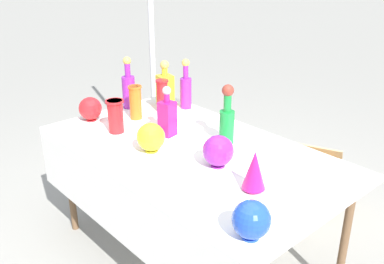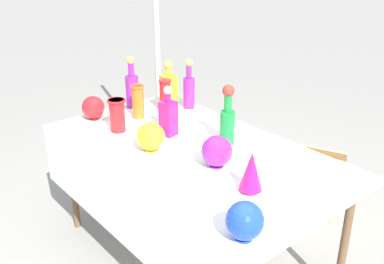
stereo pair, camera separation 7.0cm
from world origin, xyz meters
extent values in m
plane|color=gray|center=(0.00, 0.00, 0.00)|extent=(40.00, 40.00, 0.00)
cube|color=white|center=(0.00, 0.00, 0.74)|extent=(1.74, 1.00, 0.03)
cube|color=white|center=(0.00, -0.50, 0.57)|extent=(1.74, 0.01, 0.38)
cylinder|color=brown|center=(-0.77, -0.40, 0.36)|extent=(0.04, 0.04, 0.73)
cylinder|color=brown|center=(-0.77, 0.40, 0.36)|extent=(0.04, 0.04, 0.73)
cylinder|color=brown|center=(0.77, 0.40, 0.36)|extent=(0.04, 0.04, 0.73)
cylinder|color=purple|center=(-0.80, 0.13, 0.87)|extent=(0.09, 0.09, 0.22)
cylinder|color=purple|center=(-0.80, 0.13, 1.03)|extent=(0.04, 0.04, 0.10)
sphere|color=gold|center=(-0.80, 0.13, 1.09)|extent=(0.06, 0.06, 0.06)
cylinder|color=#198C38|center=(0.08, 0.20, 0.86)|extent=(0.09, 0.09, 0.19)
cylinder|color=#198C38|center=(0.08, 0.20, 1.00)|extent=(0.04, 0.04, 0.10)
sphere|color=maroon|center=(0.08, 0.20, 1.08)|extent=(0.07, 0.07, 0.07)
cylinder|color=purple|center=(-0.53, 0.42, 0.87)|extent=(0.08, 0.08, 0.21)
cylinder|color=purple|center=(-0.53, 0.42, 1.02)|extent=(0.04, 0.04, 0.09)
sphere|color=gold|center=(-0.53, 0.42, 1.08)|extent=(0.05, 0.05, 0.05)
cube|color=#C61972|center=(-0.24, 0.02, 0.86)|extent=(0.10, 0.10, 0.21)
cylinder|color=#C61972|center=(-0.24, 0.02, 1.00)|extent=(0.04, 0.04, 0.05)
sphere|color=#B2B2B7|center=(-0.24, 0.02, 1.04)|extent=(0.05, 0.05, 0.05)
cube|color=yellow|center=(-0.67, 0.35, 0.87)|extent=(0.11, 0.11, 0.22)
cylinder|color=yellow|center=(-0.67, 0.35, 1.00)|extent=(0.04, 0.04, 0.06)
sphere|color=gold|center=(-0.67, 0.35, 1.05)|extent=(0.06, 0.06, 0.06)
cylinder|color=orange|center=(-0.59, 0.04, 0.87)|extent=(0.08, 0.08, 0.22)
cylinder|color=orange|center=(-0.59, 0.04, 0.98)|extent=(0.09, 0.09, 0.01)
cylinder|color=red|center=(-0.57, 0.24, 0.87)|extent=(0.07, 0.07, 0.23)
cylinder|color=red|center=(-0.57, 0.24, 0.98)|extent=(0.09, 0.09, 0.01)
cylinder|color=red|center=(-0.48, -0.18, 0.86)|extent=(0.09, 0.09, 0.20)
cylinder|color=red|center=(-0.48, -0.18, 0.96)|extent=(0.11, 0.11, 0.01)
cylinder|color=#C61972|center=(0.52, -0.09, 0.77)|extent=(0.07, 0.07, 0.01)
cone|color=#C61972|center=(0.52, -0.09, 0.86)|extent=(0.11, 0.11, 0.19)
cylinder|color=blue|center=(0.75, -0.37, 0.76)|extent=(0.07, 0.07, 0.01)
sphere|color=blue|center=(0.75, -0.37, 0.84)|extent=(0.15, 0.15, 0.15)
cylinder|color=yellow|center=(-0.12, -0.19, 0.76)|extent=(0.07, 0.07, 0.01)
sphere|color=yellow|center=(-0.12, -0.19, 0.85)|extent=(0.16, 0.16, 0.16)
cylinder|color=red|center=(-0.76, -0.20, 0.76)|extent=(0.07, 0.07, 0.01)
sphere|color=red|center=(-0.76, -0.20, 0.84)|extent=(0.15, 0.15, 0.15)
cylinder|color=purple|center=(0.25, -0.04, 0.76)|extent=(0.07, 0.07, 0.01)
sphere|color=purple|center=(0.25, -0.04, 0.85)|extent=(0.16, 0.16, 0.16)
cube|color=white|center=(-0.38, -0.40, 0.78)|extent=(0.06, 0.01, 0.04)
cube|color=tan|center=(0.04, 1.03, 0.18)|extent=(0.63, 0.53, 0.37)
cube|color=tan|center=(0.04, 1.14, 0.41)|extent=(0.48, 0.25, 0.09)
cylinder|color=silver|center=(-1.15, 0.60, 1.20)|extent=(0.04, 0.04, 2.41)
cylinder|color=#333338|center=(-1.15, 0.60, 0.02)|extent=(0.18, 0.18, 0.04)
camera|label=1|loc=(1.61, -1.45, 1.79)|focal=40.00mm
camera|label=2|loc=(1.66, -1.39, 1.79)|focal=40.00mm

